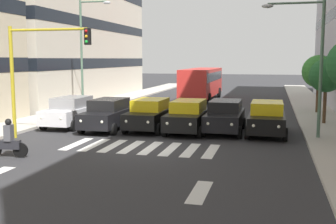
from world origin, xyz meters
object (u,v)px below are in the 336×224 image
car_3 (150,114)px  car_5 (71,111)px  street_lamp_right (86,46)px  car_2 (188,116)px  car_4 (108,114)px  motorcycle_with_rider (8,141)px  street_tree_1 (326,76)px  traffic_light_gantry (34,64)px  car_0 (267,118)px  street_lamp_left (311,53)px  bus_behind_traffic (202,81)px  street_tree_2 (319,72)px  car_1 (225,116)px

car_3 → car_5: bearing=-0.7°
car_5 → street_lamp_right: 7.29m
car_2 → street_lamp_right: bearing=-34.8°
car_5 → car_4: bearing=167.6°
motorcycle_with_rider → street_tree_1: 17.71m
car_3 → traffic_light_gantry: traffic_light_gantry is taller
car_0 → street_tree_1: 5.46m
car_3 → street_lamp_left: street_lamp_left is taller
car_0 → car_4: (8.56, 0.65, 0.00)m
motorcycle_with_rider → bus_behind_traffic: bearing=-98.5°
street_lamp_right → street_tree_2: bearing=-168.4°
street_tree_2 → bus_behind_traffic: bearing=-39.6°
car_2 → street_lamp_left: bearing=174.2°
traffic_light_gantry → street_lamp_right: (1.89, -9.75, 1.18)m
car_2 → traffic_light_gantry: (6.86, 3.67, 2.81)m
car_1 → motorcycle_with_rider: 11.04m
car_1 → motorcycle_with_rider: (7.80, 7.81, -0.24)m
car_2 → street_tree_2: bearing=-128.5°
car_3 → car_4: 2.31m
car_2 → motorcycle_with_rider: (5.86, 7.36, -0.24)m
car_3 → street_lamp_right: bearing=-42.0°
car_2 → traffic_light_gantry: size_ratio=0.81×
car_4 → car_3: bearing=-167.4°
car_4 → motorcycle_with_rider: size_ratio=2.62×
car_5 → street_lamp_left: 13.52m
car_5 → motorcycle_with_rider: (-1.14, 7.59, -0.24)m
bus_behind_traffic → street_tree_1: street_tree_1 is taller
car_2 → car_5: 7.01m
car_0 → car_1: 2.18m
car_0 → bus_behind_traffic: size_ratio=0.42×
car_5 → street_lamp_right: size_ratio=0.56×
car_1 → car_2: (1.94, 0.44, 0.00)m
car_2 → street_tree_2: (-7.47, -9.40, 2.15)m
car_3 → car_4: size_ratio=1.00×
car_1 → car_3: bearing=3.8°
street_tree_2 → car_2: bearing=51.5°
car_3 → bus_behind_traffic: bus_behind_traffic is taller
car_1 → traffic_light_gantry: traffic_light_gantry is taller
street_lamp_left → street_lamp_right: street_lamp_right is taller
bus_behind_traffic → street_lamp_left: (-8.25, 18.02, 2.35)m
car_0 → car_4: bearing=4.3°
car_4 → bus_behind_traffic: 17.90m
car_5 → street_lamp_right: bearing=-73.4°
car_2 → car_5: (7.01, -0.23, 0.00)m
car_0 → motorcycle_with_rider: car_0 is taller
street_lamp_right → street_tree_2: street_lamp_right is taller
car_0 → motorcycle_with_rider: 12.59m
street_lamp_left → car_2: bearing=-5.8°
street_tree_2 → traffic_light_gantry: bearing=42.4°
car_5 → street_lamp_left: street_lamp_left is taller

